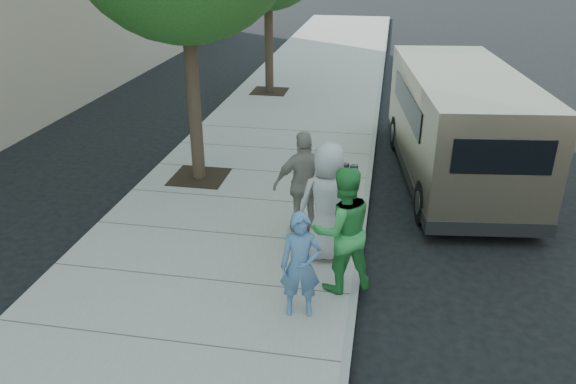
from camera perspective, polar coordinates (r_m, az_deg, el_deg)
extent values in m
plane|color=black|center=(10.15, -0.84, -5.43)|extent=(120.00, 120.00, 0.00)
cube|color=gray|center=(10.33, -6.31, -4.54)|extent=(5.00, 60.00, 0.15)
cube|color=gray|center=(9.97, 7.35, -5.75)|extent=(0.12, 60.00, 0.16)
cube|color=black|center=(12.72, -8.98, 1.54)|extent=(1.20, 1.20, 0.01)
cylinder|color=#38281E|center=(12.08, -9.61, 10.18)|extent=(0.28, 0.28, 3.96)
cube|color=black|center=(19.66, -1.88, 10.20)|extent=(1.20, 1.20, 0.01)
cylinder|color=#38281E|center=(19.30, -1.96, 15.25)|extent=(0.28, 0.28, 3.52)
cylinder|color=gray|center=(10.09, 6.09, -1.41)|extent=(0.05, 0.05, 1.06)
cube|color=gray|center=(9.85, 6.24, 1.54)|extent=(0.21, 0.12, 0.08)
cube|color=#2D2D30|center=(9.83, 5.84, 2.34)|extent=(0.14, 0.13, 0.21)
cube|color=#2D2D30|center=(9.77, 6.71, 2.16)|extent=(0.14, 0.13, 0.21)
cube|color=tan|center=(12.85, 16.97, 6.70)|extent=(2.99, 6.29, 2.23)
cube|color=tan|center=(16.10, 14.16, 8.51)|extent=(2.12, 0.87, 0.95)
cube|color=black|center=(9.97, 21.02, 3.31)|extent=(1.67, 0.23, 0.62)
cylinder|color=black|center=(14.81, 11.13, 5.89)|extent=(0.40, 0.88, 0.85)
cylinder|color=black|center=(15.22, 18.53, 5.57)|extent=(0.40, 0.88, 0.85)
cylinder|color=black|center=(11.04, 13.79, -1.08)|extent=(0.40, 0.88, 0.85)
cylinder|color=black|center=(11.58, 23.41, -1.24)|extent=(0.40, 0.88, 0.85)
imported|color=#4D76A4|center=(7.82, 1.28, -7.46)|extent=(0.63, 0.46, 1.58)
imported|color=green|center=(8.31, 5.53, -3.86)|extent=(1.19, 1.09, 1.98)
imported|color=#A8A8AB|center=(9.10, 4.10, -1.03)|extent=(1.14, 0.93, 2.01)
imported|color=gray|center=(9.85, 1.71, 0.84)|extent=(1.22, 0.86, 1.92)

